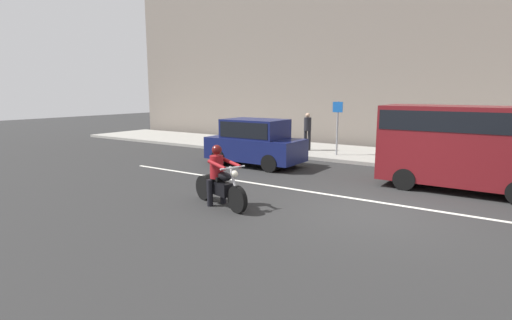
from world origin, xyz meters
TOP-DOWN VIEW (x-y plane):
  - ground_plane at (0.00, 0.00)m, footprint 80.00×80.00m
  - sidewalk_slab at (0.00, 8.00)m, footprint 40.00×4.40m
  - lane_marking_stripe at (-0.49, 0.90)m, footprint 18.00×0.14m
  - motorcycle_with_rider_crimson at (-3.45, -1.65)m, footprint 2.09×0.89m
  - parked_van_maroon at (1.40, 3.52)m, footprint 4.55×1.96m
  - parked_hatchback_navy at (-5.81, 3.42)m, footprint 3.73×1.76m
  - street_sign_post at (-3.88, 6.84)m, footprint 0.44×0.08m
  - pedestrian_bystander at (-5.56, 7.39)m, footprint 0.34×0.34m

SIDE VIEW (x-z plane):
  - ground_plane at x=0.00m, z-range 0.00..0.00m
  - lane_marking_stripe at x=-0.49m, z-range 0.00..0.01m
  - sidewalk_slab at x=0.00m, z-range 0.00..0.14m
  - motorcycle_with_rider_crimson at x=-3.45m, z-range -0.14..1.40m
  - parked_hatchback_navy at x=-5.81m, z-range 0.03..1.83m
  - pedestrian_bystander at x=-5.56m, z-range 0.29..2.02m
  - parked_van_maroon at x=1.40m, z-range 0.19..2.63m
  - street_sign_post at x=-3.88m, z-range 0.39..2.70m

